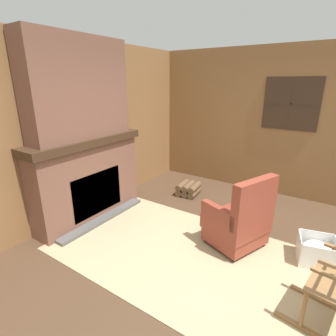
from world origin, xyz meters
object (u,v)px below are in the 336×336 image
object	(u,v)px
firewood_stack	(188,189)
decorative_plate_on_mantel	(81,129)
oil_lamp_vase	(59,135)
armchair	(239,222)
laundry_basket	(317,251)
storage_case	(97,130)

from	to	relation	value
firewood_stack	decorative_plate_on_mantel	size ratio (longest dim) A/B	1.81
oil_lamp_vase	armchair	bearing A→B (deg)	21.05
oil_lamp_vase	laundry_basket	bearing A→B (deg)	18.83
storage_case	decorative_plate_on_mantel	bearing A→B (deg)	-93.98
firewood_stack	oil_lamp_vase	xyz separation A→B (m)	(-0.92, -1.96, 1.26)
armchair	laundry_basket	world-z (taller)	armchair
oil_lamp_vase	storage_case	world-z (taller)	oil_lamp_vase
storage_case	decorative_plate_on_mantel	xyz separation A→B (m)	(-0.02, -0.29, 0.05)
decorative_plate_on_mantel	laundry_basket	bearing A→B (deg)	12.27
laundry_basket	firewood_stack	bearing A→B (deg)	158.38
laundry_basket	oil_lamp_vase	xyz separation A→B (m)	(-3.16, -1.08, 1.22)
firewood_stack	decorative_plate_on_mantel	world-z (taller)	decorative_plate_on_mantel
storage_case	decorative_plate_on_mantel	distance (m)	0.29
armchair	storage_case	world-z (taller)	storage_case
armchair	oil_lamp_vase	size ratio (longest dim) A/B	3.76
oil_lamp_vase	storage_case	xyz separation A→B (m)	(0.00, 0.67, -0.02)
armchair	laundry_basket	size ratio (longest dim) A/B	2.08
firewood_stack	laundry_basket	world-z (taller)	laundry_basket
laundry_basket	oil_lamp_vase	world-z (taller)	oil_lamp_vase
armchair	firewood_stack	xyz separation A→B (m)	(-1.34, 1.09, -0.25)
laundry_basket	oil_lamp_vase	distance (m)	3.55
armchair	storage_case	xyz separation A→B (m)	(-2.27, -0.20, 0.99)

